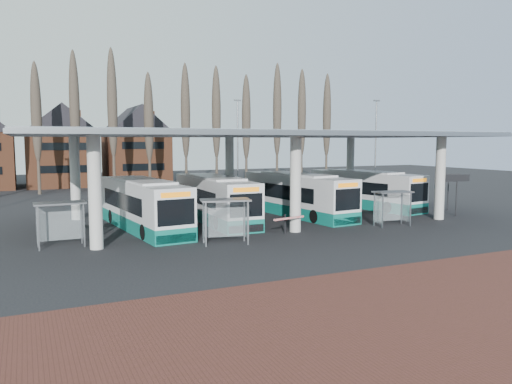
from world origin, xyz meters
name	(u,v)px	position (x,y,z in m)	size (l,w,h in m)	color
ground	(316,239)	(0.00, 0.00, 0.00)	(140.00, 140.00, 0.00)	black
brick_strip	(490,296)	(0.00, -12.00, 0.01)	(70.00, 10.00, 0.03)	#522720
station_canopy	(258,141)	(0.00, 8.00, 5.68)	(32.00, 16.00, 6.34)	silver
poplar_row	(167,115)	(0.00, 33.00, 8.78)	(45.10, 1.10, 14.50)	#473D33
townhouse_row	(19,139)	(-15.75, 44.00, 5.94)	(36.80, 10.30, 12.25)	brown
lamp_post_b	(238,144)	(6.00, 26.00, 5.34)	(0.80, 0.16, 10.17)	slate
lamp_post_c	(376,144)	(20.00, 20.00, 5.34)	(0.80, 0.16, 10.17)	slate
bus_0	(142,205)	(-8.46, 7.64, 1.52)	(3.65, 11.83, 3.23)	silver
bus_1	(214,200)	(-3.06, 8.83, 1.51)	(2.63, 11.58, 3.21)	silver
bus_2	(296,195)	(3.59, 8.70, 1.52)	(3.71, 11.83, 3.23)	silver
bus_3	(364,190)	(11.25, 10.41, 1.48)	(4.28, 11.56, 3.14)	silver
shelter_0	(60,214)	(-13.67, 3.91, 1.76)	(2.64, 1.37, 2.43)	gray
shelter_1	(225,211)	(-5.32, 0.97, 1.82)	(2.91, 1.88, 2.50)	gray
shelter_2	(391,201)	(6.97, 1.75, 1.70)	(2.63, 1.51, 2.34)	gray
info_sign_0	(457,181)	(14.40, 3.17, 2.65)	(2.11, 0.45, 3.16)	black
info_sign_1	(449,180)	(16.24, 5.78, 2.53)	(1.94, 0.79, 3.02)	black
barrier	(288,220)	(-0.90, 1.81, 0.93)	(2.35, 0.92, 1.20)	black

